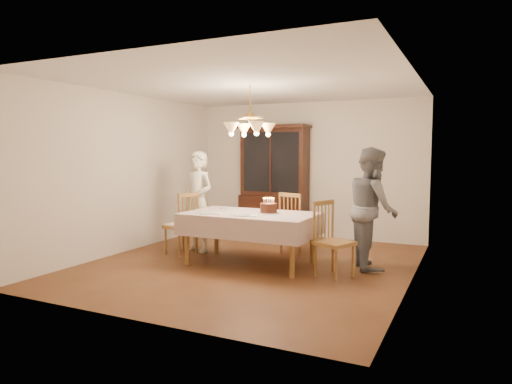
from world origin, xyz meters
The scene contains 14 objects.
ground centered at (0.00, 0.00, 0.00)m, with size 5.00×5.00×0.00m, color #532D17.
room_shell centered at (0.00, 0.00, 1.58)m, with size 5.00×5.00×5.00m.
dining_table centered at (0.00, 0.00, 0.68)m, with size 1.90×1.10×0.76m.
china_hutch centered at (-0.59, 2.25, 1.04)m, with size 1.38×0.54×2.16m.
chair_far_side centered at (0.35, 0.95, 0.44)m, with size 0.52×0.50×1.00m.
chair_left_end centered at (-1.29, 0.12, 0.45)m, with size 0.52×0.54×1.00m.
chair_right_end centered at (1.29, -0.13, 0.44)m, with size 0.56×0.57×1.00m.
elderly_woman centered at (-1.17, 0.42, 0.83)m, with size 0.60×0.40×1.66m, color #F2E9CC.
adult_in_grey centered at (1.65, 0.56, 0.86)m, with size 0.83×0.65×1.71m, color slate.
birthday_cake centered at (0.26, 0.08, 0.83)m, with size 0.30×0.30×0.23m.
place_setting_near_left centered at (-0.51, -0.30, 0.77)m, with size 0.41×0.26×0.02m.
place_setting_near_right centered at (0.03, -0.28, 0.77)m, with size 0.41×0.26×0.02m.
place_setting_far_left centered at (-0.46, 0.30, 0.77)m, with size 0.38×0.23×0.02m.
chandelier centered at (0.00, 0.00, 1.98)m, with size 0.62×0.62×0.73m.
Camera 1 is at (2.91, -5.91, 1.64)m, focal length 32.00 mm.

